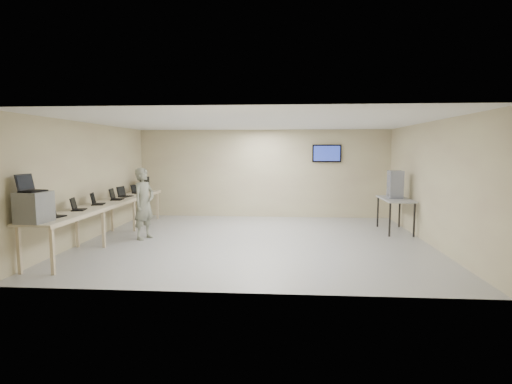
# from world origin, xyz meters

# --- Properties ---
(room) EXTENTS (8.01, 7.01, 2.81)m
(room) POSITION_xyz_m (0.03, 0.06, 1.41)
(room) COLOR #B6B6B6
(room) RESTS_ON ground
(workbench) EXTENTS (0.76, 6.00, 0.90)m
(workbench) POSITION_xyz_m (-3.59, 0.00, 0.83)
(workbench) COLOR tan
(workbench) RESTS_ON ground
(equipment_box) EXTENTS (0.48, 0.54, 0.53)m
(equipment_box) POSITION_xyz_m (-3.65, -2.75, 1.17)
(equipment_box) COLOR slate
(equipment_box) RESTS_ON workbench
(laptop_on_box) EXTENTS (0.38, 0.43, 0.31)m
(laptop_on_box) POSITION_xyz_m (-3.71, -2.75, 1.51)
(laptop_on_box) COLOR black
(laptop_on_box) RESTS_ON equipment_box
(laptop_0) EXTENTS (0.36, 0.40, 0.27)m
(laptop_0) POSITION_xyz_m (-3.66, -2.22, 0.97)
(laptop_0) COLOR black
(laptop_0) RESTS_ON workbench
(laptop_1) EXTENTS (0.34, 0.38, 0.26)m
(laptop_1) POSITION_xyz_m (-3.65, -1.33, 0.97)
(laptop_1) COLOR black
(laptop_1) RESTS_ON workbench
(laptop_2) EXTENTS (0.36, 0.40, 0.27)m
(laptop_2) POSITION_xyz_m (-3.66, -0.46, 0.97)
(laptop_2) COLOR black
(laptop_2) RESTS_ON workbench
(laptop_3) EXTENTS (0.34, 0.39, 0.28)m
(laptop_3) POSITION_xyz_m (-3.60, 0.44, 0.97)
(laptop_3) COLOR black
(laptop_3) RESTS_ON workbench
(laptop_4) EXTENTS (0.36, 0.40, 0.28)m
(laptop_4) POSITION_xyz_m (-3.64, 1.11, 0.97)
(laptop_4) COLOR black
(laptop_4) RESTS_ON workbench
(laptop_5) EXTENTS (0.35, 0.38, 0.25)m
(laptop_5) POSITION_xyz_m (-3.62, 1.99, 0.97)
(laptop_5) COLOR black
(laptop_5) RESTS_ON workbench
(monitor_near) EXTENTS (0.21, 0.47, 0.46)m
(monitor_near) POSITION_xyz_m (-3.60, 2.49, 1.18)
(monitor_near) COLOR black
(monitor_near) RESTS_ON workbench
(monitor_far) EXTENTS (0.19, 0.43, 0.42)m
(monitor_far) POSITION_xyz_m (-3.60, 2.75, 1.16)
(monitor_far) COLOR black
(monitor_far) RESTS_ON workbench
(soldier) EXTENTS (0.61, 0.74, 1.73)m
(soldier) POSITION_xyz_m (-2.70, 0.03, 0.87)
(soldier) COLOR gray
(soldier) RESTS_ON ground
(side_table) EXTENTS (0.69, 1.49, 0.89)m
(side_table) POSITION_xyz_m (3.60, 1.35, 0.82)
(side_table) COLOR #9C9D9F
(side_table) RESTS_ON ground
(storage_bins) EXTENTS (0.35, 0.38, 0.73)m
(storage_bins) POSITION_xyz_m (3.58, 1.35, 1.26)
(storage_bins) COLOR gray
(storage_bins) RESTS_ON side_table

